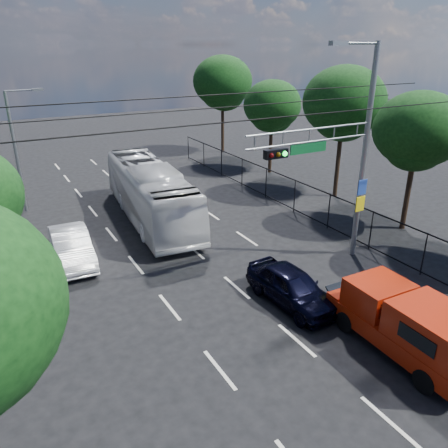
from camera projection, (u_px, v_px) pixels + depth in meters
ground at (389, 422)px, 11.68m from camera, size 120.00×120.00×0.00m
lane_markings at (178, 236)px, 22.97m from camera, size 6.12×38.00×0.01m
signal_mast at (345, 149)px, 18.52m from camera, size 6.43×0.39×9.50m
streetlight_left at (18, 146)px, 25.06m from camera, size 2.09×0.22×7.08m
utility_wires at (227, 107)px, 16.05m from camera, size 22.00×5.04×0.74m
fence_right at (315, 204)px, 24.54m from camera, size 0.06×34.03×2.00m
tree_right_b at (417, 136)px, 22.11m from camera, size 4.50×4.50×7.31m
tree_right_c at (343, 108)px, 26.96m from camera, size 5.10×5.10×8.29m
tree_right_d at (272, 109)px, 32.76m from camera, size 4.32×4.32×7.02m
tree_right_e at (223, 86)px, 38.89m from camera, size 5.28×5.28×8.58m
red_pickup at (408, 323)px, 13.95m from camera, size 2.20×5.62×2.07m
navy_hatchback at (292, 287)px, 16.78m from camera, size 1.92×4.34×1.45m
white_bus at (150, 192)px, 24.73m from camera, size 3.75×11.66×3.19m
white_van at (72, 247)px, 20.02m from camera, size 1.84×4.66×1.51m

